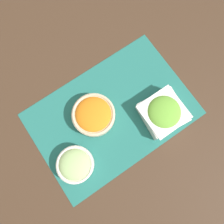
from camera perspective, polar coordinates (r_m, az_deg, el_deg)
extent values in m
plane|color=#422D1E|center=(0.83, 0.00, -0.49)|extent=(3.00, 3.00, 0.00)
cube|color=#236B60|center=(0.83, 0.00, -0.46)|extent=(0.60, 0.40, 0.00)
cylinder|color=beige|center=(0.80, -4.80, -0.86)|extent=(0.16, 0.16, 0.04)
torus|color=beige|center=(0.78, -4.92, -0.57)|extent=(0.15, 0.15, 0.01)
ellipsoid|color=orange|center=(0.78, -4.92, -0.57)|extent=(0.13, 0.13, 0.04)
cylinder|color=silver|center=(0.80, -9.50, -13.35)|extent=(0.13, 0.13, 0.04)
torus|color=silver|center=(0.78, -9.73, -13.38)|extent=(0.13, 0.13, 0.01)
ellipsoid|color=#A8CC7F|center=(0.78, -9.73, -13.38)|extent=(0.11, 0.11, 0.04)
cube|color=white|center=(0.82, 13.05, -0.34)|extent=(0.16, 0.16, 0.05)
cube|color=white|center=(0.79, 13.49, 0.05)|extent=(0.15, 0.15, 0.00)
ellipsoid|color=#6BAD38|center=(0.80, 13.45, 0.02)|extent=(0.12, 0.12, 0.04)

